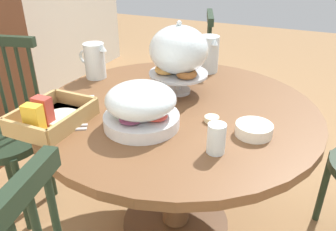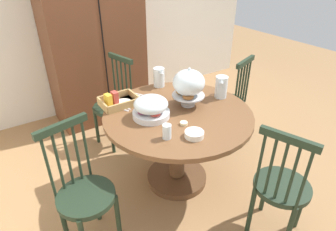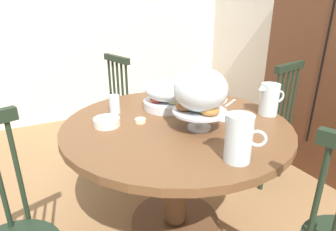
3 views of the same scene
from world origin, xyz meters
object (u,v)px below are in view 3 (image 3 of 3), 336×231
Objects in this scene: pastry_stand_with_dome at (201,92)px; fruit_platter_covered at (167,95)px; windsor_chair_facing_door at (264,127)px; orange_juice_pitcher at (239,140)px; dining_table at (176,154)px; cereal_basket at (200,90)px; china_plate_small at (201,95)px; cereal_bowl at (107,122)px; china_plate_large at (211,99)px; butter_dish at (140,121)px; drinking_glass at (114,104)px; milk_pitcher at (269,101)px; windsor_chair_far_side at (106,120)px.

pastry_stand_with_dome is 0.39m from fruit_platter_covered.
orange_juice_pitcher is at bearing -52.42° from windsor_chair_facing_door.
pastry_stand_with_dome is (0.14, 0.06, 0.40)m from dining_table.
windsor_chair_facing_door is at bearing 88.04° from fruit_platter_covered.
dining_table is at bearing -14.85° from fruit_platter_covered.
orange_juice_pitcher is (0.71, -0.04, 0.01)m from fruit_platter_covered.
windsor_chair_facing_door is at bearing 71.52° from cereal_basket.
pastry_stand_with_dome is (0.34, -0.85, 0.49)m from windsor_chair_facing_door.
cereal_bowl reaches higher than china_plate_small.
china_plate_large is 0.09m from china_plate_small.
fruit_platter_covered is at bearing -67.39° from cereal_basket.
orange_juice_pitcher reaches higher than china_plate_small.
butter_dish reaches higher than china_plate_large.
drinking_glass is (-0.06, -0.32, -0.03)m from fruit_platter_covered.
cereal_basket is 0.65m from butter_dish.
butter_dish is (0.21, 0.08, -0.04)m from drinking_glass.
butter_dish is (-0.56, -0.20, -0.08)m from orange_juice_pitcher.
pastry_stand_with_dome is at bearing -42.52° from china_plate_large.
drinking_glass is (-0.77, -0.28, -0.04)m from orange_juice_pitcher.
milk_pitcher is (0.34, -0.37, 0.37)m from windsor_chair_facing_door.
drinking_glass reaches higher than china_plate_large.
windsor_chair_facing_door reaches higher than cereal_basket.
cereal_bowl is (-0.60, -0.38, -0.07)m from orange_juice_pitcher.
windsor_chair_facing_door is 2.83× the size of pastry_stand_with_dome.
cereal_bowl is at bearing -101.82° from butter_dish.
windsor_chair_facing_door is 1.29m from windsor_chair_far_side.
butter_dish is at bearing -75.04° from china_plate_large.
china_plate_large is at bearing 151.85° from orange_juice_pitcher.
milk_pitcher is (1.06, 0.70, 0.37)m from windsor_chair_far_side.
orange_juice_pitcher is 0.91× the size of china_plate_large.
cereal_basket is at bearing 116.47° from butter_dish.
fruit_platter_covered is at bearing -88.71° from china_plate_large.
china_plate_small is 0.61m from butter_dish.
china_plate_small is (0.59, 0.55, 0.30)m from windsor_chair_far_side.
cereal_bowl is 2.33× the size of butter_dish.
fruit_platter_covered is 0.37m from cereal_basket.
china_plate_large is (0.68, 0.57, 0.29)m from windsor_chair_far_side.
windsor_chair_far_side is at bearing -169.39° from dining_table.
milk_pitcher reaches higher than dining_table.
dining_table is 0.93m from windsor_chair_facing_door.
windsor_chair_facing_door reaches higher than cereal_bowl.
windsor_chair_far_side reaches higher than dining_table.
dining_table is at bearing -47.42° from cereal_basket.
fruit_platter_covered is 0.35m from china_plate_large.
pastry_stand_with_dome is at bearing -68.13° from windsor_chair_facing_door.
windsor_chair_far_side is 0.81m from fruit_platter_covered.
cereal_bowl is (0.80, -0.19, 0.31)m from windsor_chair_far_side.
windsor_chair_facing_door is at bearing 133.20° from milk_pitcher.
pastry_stand_with_dome is 1.09× the size of cereal_basket.
orange_juice_pitcher is at bearing 1.95° from dining_table.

